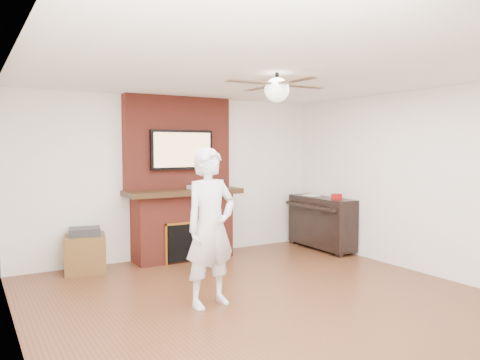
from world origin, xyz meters
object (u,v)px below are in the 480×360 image
person (211,227)px  piano (321,221)px  side_table (85,252)px  fireplace (181,194)px

person → piano: (2.89, 1.57, -0.38)m
side_table → piano: bearing=3.4°
piano → person: bearing=-150.2°
fireplace → piano: (2.29, -0.61, -0.52)m
person → piano: person is taller
piano → fireplace: bearing=166.4°
fireplace → person: (-0.60, -2.17, -0.14)m
fireplace → side_table: 1.63m
side_table → fireplace: bearing=14.2°
fireplace → side_table: size_ratio=3.99×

